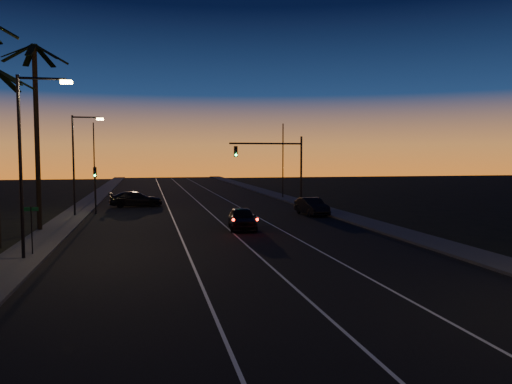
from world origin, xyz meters
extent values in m
cube|color=black|center=(0.00, 30.00, 0.01)|extent=(20.00, 170.00, 0.01)
cube|color=#353533|center=(-11.20, 30.00, 0.08)|extent=(2.40, 170.00, 0.16)
cube|color=#353533|center=(11.20, 30.00, 0.08)|extent=(2.40, 170.00, 0.16)
cube|color=silver|center=(-3.00, 30.00, 0.02)|extent=(0.12, 160.00, 0.01)
cube|color=silver|center=(0.50, 30.00, 0.02)|extent=(0.12, 160.00, 0.01)
cube|color=silver|center=(4.00, 30.00, 0.02)|extent=(0.12, 160.00, 0.01)
cube|color=black|center=(-12.17, 24.26, 9.44)|extent=(2.18, 0.92, 1.18)
cube|color=black|center=(-12.76, 24.97, 9.44)|extent=(1.25, 2.12, 1.18)
cube|color=black|center=(-12.35, 23.36, 9.44)|extent=(1.95, 1.61, 1.18)
cylinder|color=black|center=(-12.20, 30.00, 6.25)|extent=(0.32, 0.32, 12.50)
cube|color=black|center=(-11.17, 30.26, 11.94)|extent=(2.18, 0.92, 1.18)
cube|color=black|center=(-11.76, 30.97, 11.94)|extent=(1.25, 2.12, 1.18)
cube|color=black|center=(-12.68, 30.94, 11.94)|extent=(1.34, 2.09, 1.18)
cube|color=black|center=(-13.24, 30.21, 11.94)|extent=(2.18, 0.82, 1.18)
cube|color=black|center=(-13.01, 29.32, 11.94)|extent=(1.90, 1.69, 1.18)
cube|color=black|center=(-12.17, 28.94, 11.94)|extent=(0.45, 2.16, 1.18)
cube|color=black|center=(-11.35, 29.36, 11.94)|extent=(1.95, 1.61, 1.18)
cylinder|color=black|center=(-11.00, 20.00, 4.50)|extent=(0.16, 0.16, 9.00)
cylinder|color=black|center=(-9.90, 20.00, 8.85)|extent=(2.20, 0.12, 0.12)
cube|color=#FFD366|center=(-8.80, 20.00, 8.72)|extent=(0.55, 0.26, 0.16)
cylinder|color=black|center=(-11.00, 38.00, 4.25)|extent=(0.16, 0.16, 8.50)
cylinder|color=black|center=(-9.90, 38.00, 8.35)|extent=(2.20, 0.12, 0.12)
cube|color=#FFD366|center=(-8.80, 38.00, 8.22)|extent=(0.55, 0.26, 0.16)
cylinder|color=black|center=(-10.80, 21.00, 1.30)|extent=(0.06, 0.06, 2.60)
cube|color=#0B441E|center=(-10.80, 21.00, 2.45)|extent=(0.70, 0.03, 0.20)
cylinder|color=black|center=(9.50, 40.00, 3.50)|extent=(0.20, 0.20, 7.00)
cylinder|color=black|center=(6.00, 40.00, 6.30)|extent=(7.00, 0.16, 0.16)
cube|color=black|center=(3.10, 40.00, 5.55)|extent=(0.32, 0.28, 1.00)
sphere|color=black|center=(3.10, 39.83, 5.87)|extent=(0.20, 0.20, 0.20)
sphere|color=black|center=(3.10, 39.83, 5.55)|extent=(0.20, 0.20, 0.20)
sphere|color=#14FF59|center=(3.10, 39.83, 5.23)|extent=(0.20, 0.20, 0.20)
cylinder|color=black|center=(-9.50, 40.00, 2.10)|extent=(0.14, 0.14, 4.20)
cube|color=black|center=(-9.50, 40.00, 3.70)|extent=(0.28, 0.25, 0.90)
sphere|color=black|center=(-9.50, 39.85, 3.98)|extent=(0.18, 0.18, 0.18)
sphere|color=black|center=(-9.50, 39.85, 3.70)|extent=(0.18, 0.18, 0.18)
sphere|color=#14FF59|center=(-9.50, 39.85, 3.42)|extent=(0.18, 0.18, 0.18)
cylinder|color=black|center=(-11.00, 55.00, 4.50)|extent=(0.14, 0.14, 9.00)
cylinder|color=black|center=(11.00, 52.00, 4.50)|extent=(0.14, 0.14, 9.00)
imported|color=black|center=(1.43, 28.09, 0.79)|extent=(2.32, 4.72, 1.55)
sphere|color=#FF0F05|center=(0.36, 25.48, 1.03)|extent=(0.18, 0.18, 0.18)
sphere|color=#FF0F05|center=(1.89, 25.31, 1.03)|extent=(0.18, 0.18, 0.18)
imported|color=black|center=(8.92, 35.09, 0.76)|extent=(1.92, 4.63, 1.49)
imported|color=black|center=(-6.16, 45.69, 0.78)|extent=(5.39, 2.41, 1.54)
camera|label=1|loc=(-5.07, -5.93, 5.14)|focal=35.00mm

